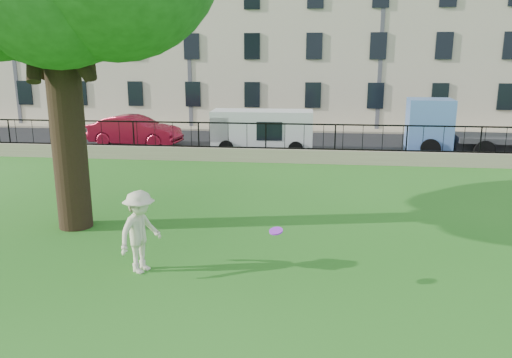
# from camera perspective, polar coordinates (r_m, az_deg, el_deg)

# --- Properties ---
(ground) EXTENTS (120.00, 120.00, 0.00)m
(ground) POSITION_cam_1_polar(r_m,az_deg,el_deg) (10.71, -5.40, -11.00)
(ground) COLOR #216718
(ground) RESTS_ON ground
(retaining_wall) EXTENTS (50.00, 0.40, 0.60)m
(retaining_wall) POSITION_cam_1_polar(r_m,az_deg,el_deg) (22.01, 1.12, 2.73)
(retaining_wall) COLOR gray
(retaining_wall) RESTS_ON ground
(iron_railing) EXTENTS (50.00, 0.05, 1.13)m
(iron_railing) POSITION_cam_1_polar(r_m,az_deg,el_deg) (21.86, 1.13, 4.93)
(iron_railing) COLOR black
(iron_railing) RESTS_ON retaining_wall
(street) EXTENTS (60.00, 9.00, 0.01)m
(street) POSITION_cam_1_polar(r_m,az_deg,el_deg) (26.67, 2.12, 4.00)
(street) COLOR black
(street) RESTS_ON ground
(sidewalk) EXTENTS (60.00, 1.40, 0.12)m
(sidewalk) POSITION_cam_1_polar(r_m,az_deg,el_deg) (31.79, 2.90, 5.65)
(sidewalk) COLOR gray
(sidewalk) RESTS_ON ground
(building_row) EXTENTS (56.40, 10.40, 13.80)m
(building_row) POSITION_cam_1_polar(r_m,az_deg,el_deg) (37.22, 3.66, 17.38)
(building_row) COLOR beige
(building_row) RESTS_ON ground
(man) EXTENTS (1.06, 1.32, 1.78)m
(man) POSITION_cam_1_polar(r_m,az_deg,el_deg) (10.86, -13.09, -5.89)
(man) COLOR beige
(man) RESTS_ON ground
(frisbee) EXTENTS (0.31, 0.30, 0.12)m
(frisbee) POSITION_cam_1_polar(r_m,az_deg,el_deg) (9.74, 2.31, -5.95)
(frisbee) COLOR #A428E4
(red_sedan) EXTENTS (4.88, 2.08, 1.57)m
(red_sedan) POSITION_cam_1_polar(r_m,az_deg,el_deg) (26.85, -13.65, 5.37)
(red_sedan) COLOR maroon
(red_sedan) RESTS_ON street
(white_van) EXTENTS (4.87, 2.00, 2.03)m
(white_van) POSITION_cam_1_polar(r_m,az_deg,el_deg) (24.29, 0.73, 5.47)
(white_van) COLOR silver
(white_van) RESTS_ON street
(blue_truck) EXTENTS (6.40, 2.70, 2.62)m
(blue_truck) POSITION_cam_1_polar(r_m,az_deg,el_deg) (25.45, 23.88, 5.36)
(blue_truck) COLOR #537AC2
(blue_truck) RESTS_ON street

